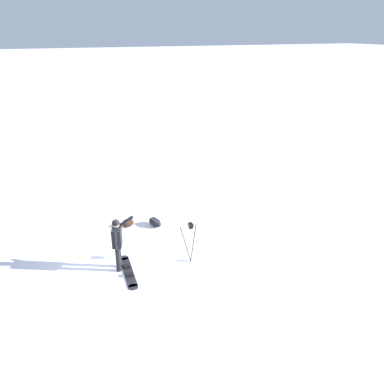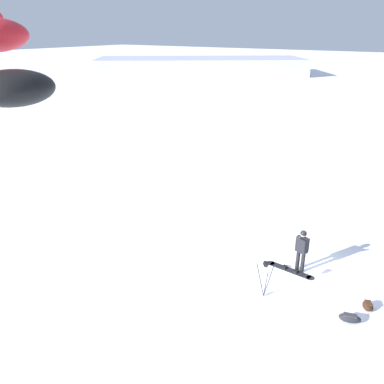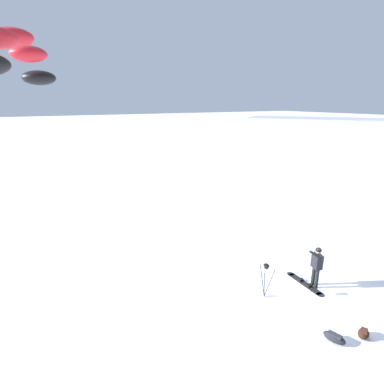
{
  "view_description": "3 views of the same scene",
  "coord_description": "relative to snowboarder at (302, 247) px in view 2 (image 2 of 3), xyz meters",
  "views": [
    {
      "loc": [
        1.81,
        10.36,
        6.59
      ],
      "look_at": [
        -2.33,
        0.39,
        2.03
      ],
      "focal_mm": 36.16,
      "sensor_mm": 36.0,
      "label": 1
    },
    {
      "loc": [
        -12.28,
        -3.05,
        8.19
      ],
      "look_at": [
        -5.22,
        1.7,
        4.66
      ],
      "focal_mm": 37.13,
      "sensor_mm": 36.0,
      "label": 2
    },
    {
      "loc": [
        -9.01,
        -6.04,
        6.84
      ],
      "look_at": [
        -4.77,
        1.5,
        4.25
      ],
      "focal_mm": 28.62,
      "sensor_mm": 36.0,
      "label": 3
    }
  ],
  "objects": [
    {
      "name": "ground_plane",
      "position": [
        -0.07,
        -0.56,
        -0.99
      ],
      "size": [
        300.0,
        300.0,
        0.0
      ],
      "primitive_type": "plane",
      "color": "white"
    },
    {
      "name": "snowboarder",
      "position": [
        0.0,
        0.0,
        0.0
      ],
      "size": [
        0.73,
        0.46,
        1.66
      ],
      "color": "black",
      "rests_on": "ground_plane"
    },
    {
      "name": "snowboard",
      "position": [
        -0.19,
        0.27,
        -0.97
      ],
      "size": [
        0.39,
        1.83,
        0.1
      ],
      "color": "black",
      "rests_on": "ground_plane"
    },
    {
      "name": "gear_bag_large",
      "position": [
        -1.8,
        -2.22,
        -0.85
      ],
      "size": [
        0.47,
        0.7,
        0.26
      ],
      "color": "black",
      "rests_on": "ground_plane"
    },
    {
      "name": "camera_tripod",
      "position": [
        -2.1,
        0.44,
        -0.05
      ],
      "size": [
        0.54,
        0.53,
        1.31
      ],
      "color": "#262628",
      "rests_on": "ground_plane"
    },
    {
      "name": "gear_bag_small",
      "position": [
        -0.88,
        -2.54,
        -0.85
      ],
      "size": [
        0.54,
        0.47,
        0.26
      ],
      "color": "black",
      "rests_on": "ground_plane"
    },
    {
      "name": "distant_ridge",
      "position": [
        52.8,
        38.47,
        0.51
      ],
      "size": [
        32.54,
        37.89,
        3.0
      ],
      "color": "#A4A8CA",
      "rests_on": "ground_plane"
    }
  ]
}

